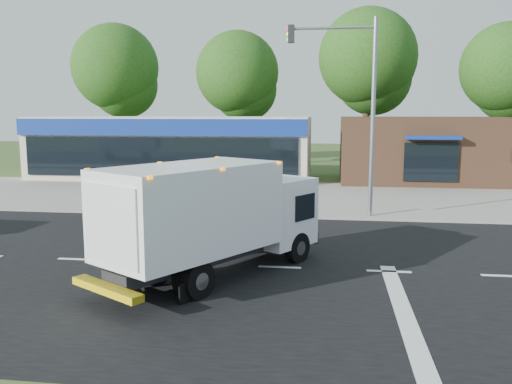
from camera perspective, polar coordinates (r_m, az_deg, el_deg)
ground at (r=15.34m, az=2.50°, el=-7.97°), size 120.00×120.00×0.00m
road_asphalt at (r=15.34m, az=2.51°, el=-7.95°), size 60.00×14.00×0.02m
sidewalk at (r=23.29m, az=4.40°, el=-2.14°), size 60.00×2.40×0.12m
parking_apron at (r=29.01m, az=5.09°, el=-0.14°), size 60.00×9.00×0.02m
lane_markings at (r=13.98m, az=7.57°, el=-9.60°), size 55.20×7.00×0.01m
ems_box_truck at (r=14.12m, az=-4.68°, el=-2.09°), size 5.47×6.93×3.05m
emergency_worker at (r=13.47m, az=-12.60°, el=-6.27°), size 0.81×0.76×1.96m
retail_strip_mall at (r=36.17m, az=-8.82°, el=4.69°), size 18.00×6.20×4.00m
brown_storefront at (r=35.17m, az=17.13°, el=4.29°), size 10.00×6.70×4.00m
traffic_signal_pole at (r=22.28m, az=10.59°, el=9.84°), size 3.51×0.25×8.00m
background_trees at (r=42.98m, az=5.02°, el=12.50°), size 36.77×7.39×12.10m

